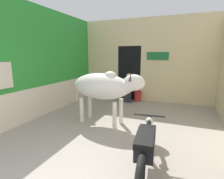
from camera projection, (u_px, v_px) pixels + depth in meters
name	position (u px, v px, depth m)	size (l,w,h in m)	color
wall_left_shopfront	(43.00, 64.00, 5.58)	(0.25, 5.55, 3.36)	green
wall_back_with_doorway	(141.00, 65.00, 7.46)	(5.29, 0.93, 3.36)	beige
cow	(104.00, 86.00, 4.75)	(2.12, 0.90, 1.49)	silver
motorcycle_near	(146.00, 146.00, 2.80)	(0.58, 2.14, 0.80)	black
shopkeeper_seated	(128.00, 87.00, 7.13)	(0.40, 0.33, 1.17)	#282833
plastic_stool	(137.00, 96.00, 7.31)	(0.38, 0.38, 0.41)	red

